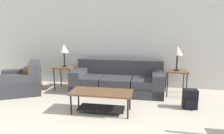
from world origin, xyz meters
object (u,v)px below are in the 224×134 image
Objects in this scene: side_table_right at (176,73)px; table_lamp_left at (64,49)px; couch at (118,81)px; backpack at (190,99)px; side_table_left at (65,69)px; coffee_table at (101,97)px; table_lamp_right at (178,51)px; armchair at (23,82)px.

side_table_right is 1.04× the size of table_lamp_left.
couch reaches higher than backpack.
coffee_table is at bearing -45.76° from side_table_left.
side_table_right is 3.00m from table_lamp_left.
table_lamp_right is (2.95, 0.00, 0.00)m from table_lamp_left.
table_lamp_left is at bearing 179.99° from couch.
couch is at bearing 12.08° from armchair.
armchair is 3.20× the size of backpack.
side_table_left is at bearing -180.00° from table_lamp_right.
coffee_table is at bearing -45.76° from table_lamp_left.
couch is 3.87× the size of table_lamp_left.
table_lamp_right is at bearing 0.01° from couch.
table_lamp_right is (-0.00, 0.00, 0.55)m from side_table_right.
side_table_left is (-1.47, 0.00, 0.27)m from couch.
table_lamp_left is at bearing 28.76° from armchair.
table_lamp_right reaches higher than side_table_right.
backpack is at bearing -27.65° from couch.
couch is 1.68m from table_lamp_left.
coffee_table is at bearing -95.27° from couch.
side_table_left is 1.54× the size of backpack.
backpack is (4.07, -0.35, -0.09)m from armchair.
couch reaches higher than coffee_table.
side_table_left is 1.00× the size of side_table_right.
table_lamp_left is 1.00× the size of table_lamp_right.
couch is 3.74× the size of side_table_left.
table_lamp_left is at bearing 180.00° from table_lamp_right.
armchair is 2.14× the size of table_lamp_right.
armchair is 1.11m from side_table_left.
table_lamp_right is (1.47, 0.00, 0.82)m from couch.
backpack is (1.78, 0.52, -0.12)m from coffee_table.
side_table_left and side_table_right have the same top height.
armchair is at bearing -172.41° from table_lamp_right.
backpack is (0.18, -0.87, -0.36)m from side_table_right.
coffee_table is at bearing -139.16° from table_lamp_right.
backpack is (1.66, -0.87, -0.09)m from couch.
backpack is (3.13, -0.87, -0.91)m from table_lamp_left.
table_lamp_left reaches higher than couch.
table_lamp_left is (-1.35, 1.38, 0.79)m from coffee_table.
table_lamp_left is at bearing 164.50° from backpack.
side_table_left is 3.27m from backpack.
couch is 1.50m from side_table_right.
table_lamp_right reaches higher than couch.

